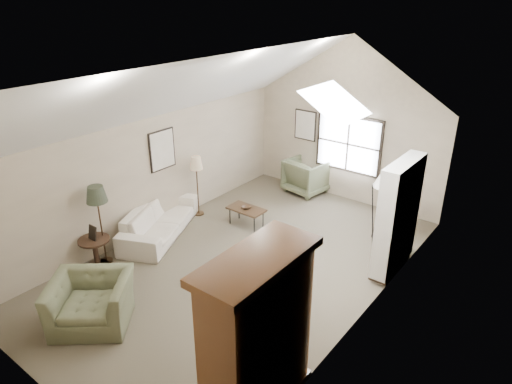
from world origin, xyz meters
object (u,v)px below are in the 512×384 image
Objects in this scene: side_table at (96,253)px; side_chair at (398,197)px; armchair_far at (307,176)px; armchair_near at (91,302)px; sofa at (159,220)px; armoire at (257,335)px; coffee_table at (246,217)px.

side_table is 0.54× the size of side_chair.
armchair_far is 5.64m from side_table.
armchair_far is at bearing 50.62° from armchair_near.
armoire is at bearing -141.61° from sofa.
coffee_table is (-0.11, 4.05, -0.18)m from armchair_near.
armoire is 2.63× the size of coffee_table.
sofa is 3.99× the size of side_table.
coffee_table is at bearing 67.73° from side_table.
armchair_far reaches higher than coffee_table.
armoire is at bearing 125.43° from armchair_far.
armchair_far is 2.44m from coffee_table.
armoire reaches higher than coffee_table.
armoire is 3.13m from armchair_near.
armchair_far is 1.68× the size of side_table.
sofa is 5.41m from side_chair.
sofa reaches higher than side_table.
armoire is at bearing -49.58° from coffee_table.
armoire reaches higher than armchair_near.
armoire is 6.85m from armchair_far.
armchair_near is (1.36, -2.60, 0.05)m from sofa.
sofa reaches higher than coffee_table.
sofa is at bearing 77.96° from armchair_near.
sofa is 4.10m from armchair_far.
armchair_far is (1.33, 3.88, 0.11)m from sofa.
side_chair reaches higher than sofa.
armchair_near is at bearing -88.50° from coffee_table.
armoire is 6.16m from side_chair.
side_table is at bearing 103.99° from armchair_near.
side_chair is (2.52, 2.42, 0.33)m from coffee_table.
armoire reaches higher than sofa.
armoire is at bearing -90.90° from side_chair.
armchair_near is 2.05× the size of side_table.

